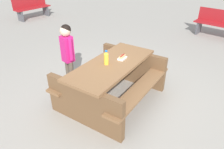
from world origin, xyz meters
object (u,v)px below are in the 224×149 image
at_px(picnic_table, 112,78).
at_px(park_bench_mid, 32,7).
at_px(soda_bottle, 106,58).
at_px(child_in_coat, 67,49).
at_px(hotdog_tray, 122,57).
at_px(park_bench_near, 220,23).

height_order(picnic_table, park_bench_mid, park_bench_mid).
relative_size(soda_bottle, park_bench_mid, 0.16).
xyz_separation_m(picnic_table, child_in_coat, (-0.25, 0.90, 0.38)).
bearing_deg(hotdog_tray, soda_bottle, 168.68).
bearing_deg(park_bench_near, child_in_coat, 167.31).
relative_size(hotdog_tray, park_bench_mid, 0.13).
distance_m(soda_bottle, park_bench_mid, 6.67).
height_order(hotdog_tray, park_bench_mid, park_bench_mid).
height_order(child_in_coat, park_bench_near, child_in_coat).
height_order(picnic_table, park_bench_near, park_bench_near).
bearing_deg(hotdog_tray, park_bench_near, -2.66).
distance_m(picnic_table, child_in_coat, 1.01).
height_order(soda_bottle, hotdog_tray, soda_bottle).
height_order(soda_bottle, child_in_coat, child_in_coat).
distance_m(hotdog_tray, park_bench_mid, 6.63).
distance_m(soda_bottle, child_in_coat, 0.87).
relative_size(picnic_table, park_bench_mid, 1.32).
bearing_deg(park_bench_near, soda_bottle, 176.74).
distance_m(picnic_table, park_bench_near, 4.83).
distance_m(hotdog_tray, child_in_coat, 1.05).
distance_m(picnic_table, hotdog_tray, 0.41).
relative_size(child_in_coat, park_bench_near, 0.86).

